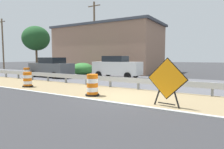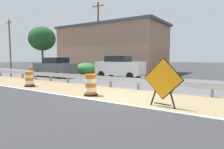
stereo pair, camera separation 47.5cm
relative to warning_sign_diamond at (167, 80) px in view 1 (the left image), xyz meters
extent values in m
plane|color=#333335|center=(0.69, 2.31, -1.06)|extent=(160.00, 160.00, 0.00)
cube|color=#8E7A56|center=(1.49, 2.31, -1.05)|extent=(4.01, 120.00, 0.01)
cube|color=#56565B|center=(7.45, 2.31, -1.05)|extent=(7.91, 120.00, 0.00)
cube|color=#ADADA8|center=(-0.61, 2.31, -1.05)|extent=(0.20, 120.00, 0.11)
cube|color=#ADB2B7|center=(3.24, 1.65, -0.51)|extent=(0.08, 48.85, 0.32)
cube|color=slate|center=(3.32, -1.40, -0.71)|extent=(0.12, 0.12, 0.70)
cube|color=slate|center=(3.32, 0.63, -0.71)|extent=(0.12, 0.12, 0.70)
cube|color=slate|center=(3.32, 2.67, -0.71)|extent=(0.12, 0.12, 0.70)
cube|color=slate|center=(3.32, 4.71, -0.71)|extent=(0.12, 0.12, 0.70)
cube|color=slate|center=(3.32, 6.74, -0.71)|extent=(0.12, 0.12, 0.70)
cube|color=slate|center=(3.32, 8.78, -0.71)|extent=(0.12, 0.12, 0.70)
cube|color=slate|center=(3.32, 10.81, -0.71)|extent=(0.12, 0.12, 0.70)
cube|color=slate|center=(3.32, 12.85, -0.71)|extent=(0.12, 0.12, 0.70)
cube|color=slate|center=(3.32, 14.88, -0.71)|extent=(0.12, 0.12, 0.70)
cube|color=slate|center=(3.32, 16.92, -0.71)|extent=(0.12, 0.12, 0.70)
cube|color=black|center=(-0.04, -0.35, -0.53)|extent=(0.10, 0.39, 1.06)
cube|color=black|center=(0.06, 0.34, -0.53)|extent=(0.10, 0.39, 1.06)
cube|color=black|center=(0.01, 0.00, -0.94)|extent=(0.14, 0.72, 0.04)
cube|color=orange|center=(-0.01, 0.00, 0.07)|extent=(0.25, 1.57, 1.58)
cube|color=black|center=(0.01, 0.00, 0.07)|extent=(0.24, 1.66, 1.68)
cylinder|color=orange|center=(0.28, 3.91, -0.95)|extent=(0.58, 0.58, 0.22)
cylinder|color=white|center=(0.28, 3.91, -0.72)|extent=(0.58, 0.58, 0.22)
cylinder|color=orange|center=(0.28, 3.91, -0.50)|extent=(0.58, 0.58, 0.22)
cylinder|color=white|center=(0.28, 3.91, -0.28)|extent=(0.58, 0.58, 0.22)
cylinder|color=orange|center=(0.28, 3.91, -0.06)|extent=(0.58, 0.58, 0.22)
cylinder|color=black|center=(0.28, 3.91, -1.02)|extent=(0.72, 0.72, 0.08)
cylinder|color=orange|center=(0.46, 9.47, -0.96)|extent=(0.54, 0.54, 0.20)
cylinder|color=white|center=(0.46, 9.47, -0.76)|extent=(0.54, 0.54, 0.20)
cylinder|color=orange|center=(0.46, 9.47, -0.56)|extent=(0.54, 0.54, 0.20)
cylinder|color=white|center=(0.46, 9.47, -0.36)|extent=(0.54, 0.54, 0.20)
cylinder|color=orange|center=(0.46, 9.47, -0.16)|extent=(0.54, 0.54, 0.20)
cylinder|color=black|center=(0.46, 9.47, -1.02)|extent=(0.68, 0.68, 0.08)
cylinder|color=orange|center=(4.31, 15.03, -0.96)|extent=(0.57, 0.57, 0.19)
cylinder|color=white|center=(4.31, 15.03, -0.77)|extent=(0.57, 0.57, 0.19)
cylinder|color=orange|center=(4.31, 15.03, -0.57)|extent=(0.57, 0.57, 0.19)
cylinder|color=white|center=(4.31, 15.03, -0.38)|extent=(0.57, 0.57, 0.19)
cylinder|color=orange|center=(4.31, 15.03, -0.19)|extent=(0.57, 0.57, 0.19)
cylinder|color=black|center=(4.31, 15.03, -1.02)|extent=(0.71, 0.71, 0.08)
cube|color=silver|center=(8.87, 7.37, -0.12)|extent=(1.93, 4.79, 1.24)
cube|color=black|center=(8.87, 7.56, 0.78)|extent=(1.69, 2.22, 0.56)
cylinder|color=black|center=(9.82, 5.82, -0.74)|extent=(0.24, 0.65, 0.64)
cylinder|color=black|center=(8.00, 5.78, -0.74)|extent=(0.24, 0.65, 0.64)
cylinder|color=black|center=(9.74, 8.95, -0.74)|extent=(0.24, 0.65, 0.64)
cylinder|color=black|center=(7.92, 8.91, -0.74)|extent=(0.24, 0.65, 0.64)
cube|color=#4C5156|center=(5.86, 13.29, -0.19)|extent=(2.04, 4.72, 1.09)
cube|color=black|center=(5.85, 13.10, 0.63)|extent=(1.78, 2.19, 0.56)
cylinder|color=black|center=(4.94, 14.86, -0.74)|extent=(0.24, 0.65, 0.64)
cylinder|color=black|center=(6.85, 14.80, -0.74)|extent=(0.24, 0.65, 0.64)
cylinder|color=black|center=(4.86, 11.77, -0.74)|extent=(0.24, 0.65, 0.64)
cylinder|color=black|center=(6.77, 11.72, -0.74)|extent=(0.24, 0.65, 0.64)
cube|color=#93705B|center=(15.65, 12.88, 2.00)|extent=(7.21, 14.37, 6.11)
cube|color=#3D424C|center=(15.65, 12.88, 5.20)|extent=(7.50, 14.94, 0.30)
cylinder|color=brown|center=(12.52, 12.79, 3.40)|extent=(0.24, 0.24, 8.91)
cube|color=brown|center=(12.52, 12.79, 7.35)|extent=(0.12, 1.80, 0.10)
cylinder|color=brown|center=(11.47, 31.52, 3.22)|extent=(0.24, 0.24, 8.56)
cube|color=brown|center=(11.47, 31.52, 7.00)|extent=(0.12, 1.80, 0.10)
ellipsoid|color=#337533|center=(9.25, 12.06, -0.37)|extent=(2.49, 2.49, 1.38)
cylinder|color=brown|center=(15.41, 27.87, 0.68)|extent=(0.36, 0.36, 3.48)
ellipsoid|color=#1E4C23|center=(15.41, 27.87, 4.35)|extent=(4.81, 4.81, 4.33)
camera|label=1|loc=(-7.70, -2.13, 0.90)|focal=31.32mm
camera|label=2|loc=(-7.44, -2.54, 0.90)|focal=31.32mm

